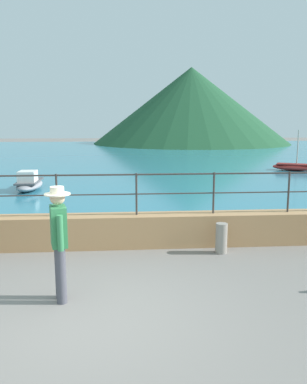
# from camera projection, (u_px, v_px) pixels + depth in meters

# --- Properties ---
(ground_plane) EXTENTS (120.00, 120.00, 0.00)m
(ground_plane) POSITION_uv_depth(u_px,v_px,m) (85.00, 319.00, 5.48)
(ground_plane) COLOR slate
(promenade_wall) EXTENTS (20.00, 0.56, 0.70)m
(promenade_wall) POSITION_uv_depth(u_px,v_px,m) (98.00, 231.00, 8.56)
(promenade_wall) COLOR tan
(promenade_wall) RESTS_ON ground
(railing) EXTENTS (18.44, 0.04, 0.90)m
(railing) POSITION_uv_depth(u_px,v_px,m) (97.00, 187.00, 8.39)
(railing) COLOR #383330
(railing) RESTS_ON promenade_wall
(lake_water) EXTENTS (64.00, 44.32, 0.06)m
(lake_water) POSITION_uv_depth(u_px,v_px,m) (115.00, 156.00, 30.84)
(lake_water) COLOR teal
(lake_water) RESTS_ON ground
(hill_main) EXTENTS (23.54, 23.54, 9.00)m
(hill_main) POSITION_uv_depth(u_px,v_px,m) (191.00, 106.00, 47.67)
(hill_main) COLOR #1E4C2D
(hill_main) RESTS_ON ground
(person_walking) EXTENTS (0.38, 0.56, 1.75)m
(person_walking) POSITION_uv_depth(u_px,v_px,m) (59.00, 238.00, 5.88)
(person_walking) COLOR #4C4C56
(person_walking) RESTS_ON ground
(bollard) EXTENTS (0.24, 0.24, 0.63)m
(bollard) POSITION_uv_depth(u_px,v_px,m) (221.00, 238.00, 8.17)
(bollard) COLOR gray
(bollard) RESTS_ON ground
(boat_2) EXTENTS (0.93, 2.31, 0.76)m
(boat_2) POSITION_uv_depth(u_px,v_px,m) (29.00, 183.00, 15.40)
(boat_2) COLOR gray
(boat_2) RESTS_ON lake_water
(boat_3) EXTENTS (2.45, 1.87, 2.17)m
(boat_3) POSITION_uv_depth(u_px,v_px,m) (295.00, 167.00, 21.49)
(boat_3) COLOR red
(boat_3) RESTS_ON lake_water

